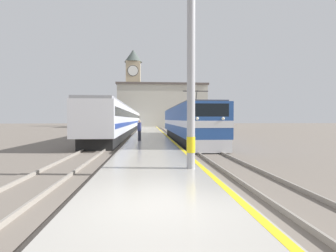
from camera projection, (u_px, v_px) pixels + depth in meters
name	position (u px, v px, depth m)	size (l,w,h in m)	color
ground_plane	(150.00, 135.00, 35.82)	(200.00, 200.00, 0.00)	#70665B
platform	(150.00, 136.00, 30.83)	(4.02, 140.00, 0.31)	#ADA89E
rail_track_near	(180.00, 137.00, 31.11)	(2.83, 140.00, 0.16)	#70665B
rail_track_far	(117.00, 137.00, 30.54)	(2.84, 140.00, 0.16)	#70665B
locomotive_train	(186.00, 123.00, 25.76)	(2.92, 20.01, 4.42)	black
passenger_train	(125.00, 120.00, 41.44)	(2.92, 50.08, 3.67)	black
catenary_mast	(193.00, 61.00, 9.80)	(2.48, 0.33, 8.24)	#9E9EA3
person_on_platform	(139.00, 130.00, 22.44)	(0.34, 0.34, 1.79)	#23232D
clock_tower	(133.00, 85.00, 80.03)	(5.32, 5.32, 23.41)	tan
station_building	(162.00, 106.00, 70.82)	(23.59, 10.17, 11.46)	#B7B2A3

